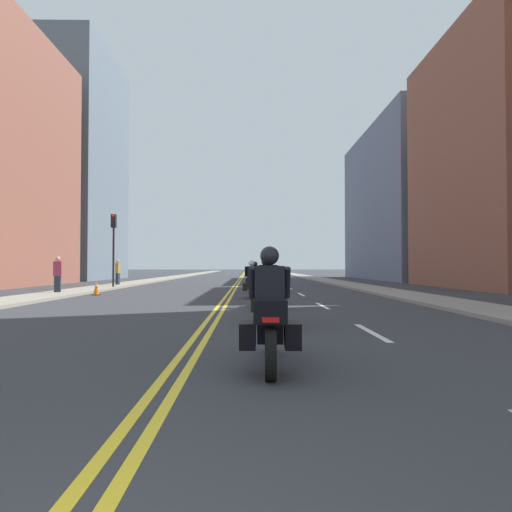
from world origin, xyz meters
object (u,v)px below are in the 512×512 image
(motorcycle_5, at_px, (252,278))
(traffic_light_near, at_px, (114,237))
(traffic_cone_0, at_px, (96,288))
(motorcycle_1, at_px, (268,296))
(motorcycle_4, at_px, (255,280))
(pedestrian_0, at_px, (118,272))
(pedestrian_1, at_px, (58,275))
(motorcycle_2, at_px, (265,287))
(motorcycle_0, at_px, (270,319))
(motorcycle_3, at_px, (252,283))

(motorcycle_5, relative_size, traffic_light_near, 0.48)
(traffic_cone_0, xyz_separation_m, traffic_light_near, (-1.01, 5.79, 2.78))
(motorcycle_1, distance_m, motorcycle_4, 12.34)
(motorcycle_1, xyz_separation_m, traffic_cone_0, (-7.59, 10.54, -0.31))
(pedestrian_0, height_order, pedestrian_1, pedestrian_1)
(motorcycle_2, relative_size, motorcycle_5, 1.04)
(traffic_light_near, bearing_deg, motorcycle_2, -54.36)
(motorcycle_2, relative_size, pedestrian_1, 1.22)
(traffic_light_near, relative_size, pedestrian_0, 2.48)
(motorcycle_0, xyz_separation_m, motorcycle_3, (-0.17, 12.74, 0.01))
(motorcycle_3, height_order, motorcycle_5, motorcycle_5)
(traffic_cone_0, bearing_deg, motorcycle_4, 13.56)
(motorcycle_0, xyz_separation_m, motorcycle_1, (0.17, 4.22, 0.01))
(motorcycle_5, height_order, pedestrian_1, pedestrian_1)
(motorcycle_0, xyz_separation_m, traffic_cone_0, (-7.43, 14.76, -0.31))
(motorcycle_0, xyz_separation_m, traffic_light_near, (-8.43, 20.55, 2.47))
(motorcycle_5, bearing_deg, motorcycle_2, -87.24)
(motorcycle_0, bearing_deg, pedestrian_0, 112.90)
(motorcycle_2, height_order, traffic_light_near, traffic_light_near)
(motorcycle_4, bearing_deg, pedestrian_0, 142.99)
(motorcycle_0, distance_m, traffic_cone_0, 16.53)
(motorcycle_0, distance_m, traffic_light_near, 22.35)
(motorcycle_1, bearing_deg, motorcycle_5, 93.37)
(motorcycle_5, height_order, traffic_light_near, traffic_light_near)
(motorcycle_1, xyz_separation_m, pedestrian_1, (-9.56, 10.92, 0.28))
(pedestrian_0, bearing_deg, motorcycle_4, -119.06)
(pedestrian_0, bearing_deg, traffic_cone_0, -159.87)
(motorcycle_0, relative_size, pedestrian_1, 1.23)
(motorcycle_3, distance_m, pedestrian_1, 9.54)
(motorcycle_2, bearing_deg, motorcycle_3, 98.83)
(pedestrian_1, bearing_deg, traffic_light_near, 69.38)
(motorcycle_0, relative_size, motorcycle_5, 1.04)
(motorcycle_5, xyz_separation_m, traffic_light_near, (-8.34, 0.11, 2.46))
(motorcycle_4, distance_m, motorcycle_5, 3.89)
(traffic_light_near, xyz_separation_m, pedestrian_0, (-0.71, 3.30, -2.18))
(motorcycle_5, bearing_deg, pedestrian_0, 160.48)
(motorcycle_1, xyz_separation_m, motorcycle_3, (-0.33, 8.52, 0.00))
(motorcycle_3, relative_size, motorcycle_4, 0.96)
(motorcycle_2, distance_m, traffic_cone_0, 9.95)
(motorcycle_1, relative_size, motorcycle_4, 0.99)
(traffic_cone_0, bearing_deg, motorcycle_2, -39.44)
(traffic_cone_0, relative_size, pedestrian_1, 0.38)
(motorcycle_1, bearing_deg, motorcycle_4, 93.10)
(motorcycle_1, bearing_deg, traffic_cone_0, 128.23)
(motorcycle_0, height_order, motorcycle_5, motorcycle_0)
(motorcycle_2, height_order, motorcycle_3, motorcycle_2)
(motorcycle_2, xyz_separation_m, pedestrian_0, (-9.39, 15.41, 0.26))
(motorcycle_2, bearing_deg, motorcycle_1, -87.94)
(motorcycle_5, height_order, traffic_cone_0, motorcycle_5)
(motorcycle_0, bearing_deg, pedestrian_1, 123.75)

